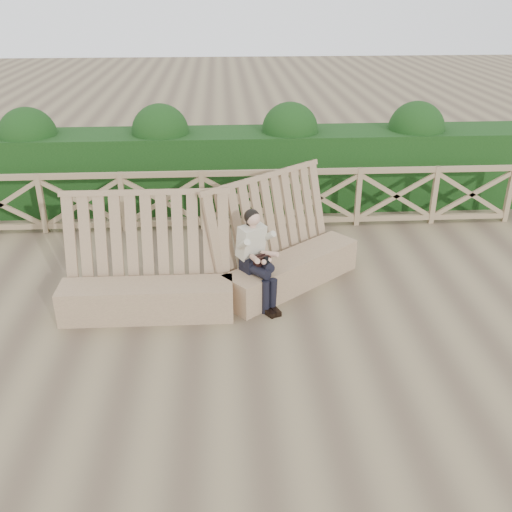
{
  "coord_description": "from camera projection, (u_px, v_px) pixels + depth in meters",
  "views": [
    {
      "loc": [
        -0.34,
        -6.27,
        4.14
      ],
      "look_at": [
        0.07,
        0.4,
        0.9
      ],
      "focal_mm": 40.0,
      "sensor_mm": 36.0,
      "label": 1
    }
  ],
  "objects": [
    {
      "name": "guardrail",
      "position": [
        241.0,
        199.0,
        10.36
      ],
      "size": [
        10.1,
        0.09,
        1.1
      ],
      "color": "#8F7153",
      "rests_on": "ground"
    },
    {
      "name": "ground",
      "position": [
        252.0,
        331.0,
        7.46
      ],
      "size": [
        60.0,
        60.0,
        0.0
      ],
      "primitive_type": "plane",
      "color": "brown",
      "rests_on": "ground"
    },
    {
      "name": "bench",
      "position": [
        221.0,
        272.0,
        8.08
      ],
      "size": [
        4.28,
        2.09,
        1.62
      ],
      "rotation": [
        0.0,
        0.0,
        0.42
      ],
      "color": "#7F6348",
      "rests_on": "ground"
    },
    {
      "name": "woman",
      "position": [
        256.0,
        254.0,
        7.82
      ],
      "size": [
        0.63,
        0.81,
        1.37
      ],
      "rotation": [
        0.0,
        0.0,
        0.6
      ],
      "color": "black",
      "rests_on": "ground"
    },
    {
      "name": "hedge",
      "position": [
        239.0,
        169.0,
        11.35
      ],
      "size": [
        12.0,
        1.2,
        1.5
      ],
      "primitive_type": "cube",
      "color": "black",
      "rests_on": "ground"
    }
  ]
}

